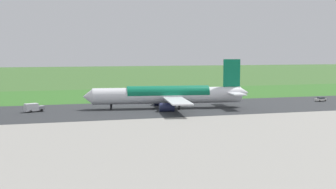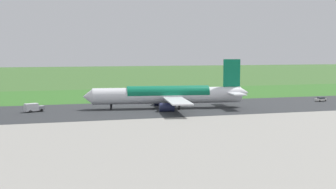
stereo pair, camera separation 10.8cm
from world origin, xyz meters
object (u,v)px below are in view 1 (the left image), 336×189
airliner_main (169,95)px  service_car_followme (321,99)px  service_truck_baggage (34,108)px  traffic_cone_orange (192,94)px  no_stopping_sign (207,90)px

airliner_main → service_car_followme: airliner_main is taller
service_truck_baggage → traffic_cone_orange: service_truck_baggage is taller
service_car_followme → traffic_cone_orange: bearing=-44.6°
service_car_followme → service_truck_baggage: bearing=0.4°
service_truck_baggage → no_stopping_sign: (-70.88, -38.81, 0.32)m
service_truck_baggage → service_car_followme: (-100.96, -0.64, -0.56)m
service_truck_baggage → no_stopping_sign: no_stopping_sign is taller
airliner_main → no_stopping_sign: bearing=-124.8°
airliner_main → service_truck_baggage: size_ratio=8.70×
no_stopping_sign → airliner_main: bearing=55.2°
airliner_main → service_car_followme: bearing=-176.7°
service_truck_baggage → no_stopping_sign: 80.81m
airliner_main → service_truck_baggage: 42.18m
service_truck_baggage → service_car_followme: bearing=-179.6°
service_car_followme → traffic_cone_orange: (37.17, -36.70, -0.57)m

